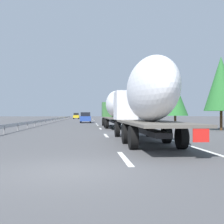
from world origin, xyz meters
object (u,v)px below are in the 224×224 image
object	(u,v)px
truck_trailing	(146,97)
car_yellow_coupe	(76,116)
car_blue_sedan	(86,117)
truck_lead	(115,107)
road_sign	(119,112)
car_red_compact	(87,116)

from	to	relation	value
truck_trailing	car_yellow_coupe	bearing A→B (deg)	5.38
car_yellow_coupe	car_blue_sedan	distance (m)	39.57
truck_trailing	car_yellow_coupe	size ratio (longest dim) A/B	2.80
truck_lead	car_blue_sedan	distance (m)	17.22
road_sign	truck_lead	bearing A→B (deg)	172.45
truck_lead	car_red_compact	xyz separation A→B (m)	(66.48, 3.67, -1.41)
truck_lead	truck_trailing	xyz separation A→B (m)	(-17.46, 0.00, 0.10)
road_sign	truck_trailing	bearing A→B (deg)	175.66
car_yellow_coupe	road_sign	world-z (taller)	road_sign
truck_trailing	road_sign	xyz separation A→B (m)	(40.84, -3.10, -0.42)
truck_lead	car_yellow_coupe	world-z (taller)	truck_lead
truck_trailing	car_red_compact	xyz separation A→B (m)	(83.94, 3.67, -1.50)
car_blue_sedan	car_yellow_coupe	bearing A→B (deg)	4.87
car_blue_sedan	car_red_compact	bearing A→B (deg)	0.11
truck_trailing	car_yellow_coupe	world-z (taller)	truck_trailing
car_yellow_coupe	car_blue_sedan	xyz separation A→B (m)	(-39.42, -3.36, -0.01)
truck_trailing	truck_lead	bearing A→B (deg)	-0.00
car_yellow_coupe	car_red_compact	bearing A→B (deg)	-17.62
car_red_compact	truck_lead	bearing A→B (deg)	-176.84
truck_lead	truck_trailing	size ratio (longest dim) A/B	1.12
road_sign	car_red_compact	bearing A→B (deg)	8.93
truck_lead	car_red_compact	distance (m)	66.60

